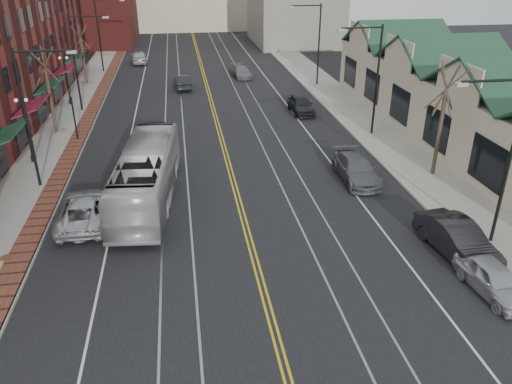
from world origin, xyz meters
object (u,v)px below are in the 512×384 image
object	(u,v)px
transit_bus	(147,175)
parked_car_c	(356,169)
parked_suv	(85,209)
parked_car_a	(493,279)
parked_car_b	(457,239)
parked_car_d	(301,104)

from	to	relation	value
transit_bus	parked_car_c	distance (m)	12.56
parked_car_c	parked_suv	bearing A→B (deg)	-168.39
parked_suv	parked_car_a	world-z (taller)	parked_suv
transit_bus	parked_car_b	bearing A→B (deg)	156.72
parked_car_c	transit_bus	bearing A→B (deg)	-175.12
parked_car_b	parked_car_d	size ratio (longest dim) A/B	1.10
parked_suv	parked_car_c	size ratio (longest dim) A/B	1.06
parked_car_c	parked_car_d	world-z (taller)	parked_car_d
parked_car_a	parked_car_d	xyz separation A→B (m)	(-1.80, 26.10, 0.09)
parked_car_b	parked_car_c	bearing A→B (deg)	94.67
parked_car_d	transit_bus	bearing A→B (deg)	-129.80
parked_car_c	parked_car_d	size ratio (longest dim) A/B	1.15
transit_bus	parked_car_a	xyz separation A→B (m)	(14.30, -10.80, -0.90)
parked_car_b	parked_car_c	xyz separation A→B (m)	(-1.80, 8.78, -0.07)
parked_suv	parked_car_d	bearing A→B (deg)	-132.65
parked_car_a	parked_suv	bearing A→B (deg)	148.52
parked_car_b	parked_suv	bearing A→B (deg)	154.68
parked_car_a	parked_car_d	world-z (taller)	parked_car_d
parked_suv	parked_car_b	size ratio (longest dim) A/B	1.10
parked_car_d	parked_car_a	bearing A→B (deg)	-86.59
parked_car_b	parked_car_c	size ratio (longest dim) A/B	0.96
parked_car_c	parked_car_d	distance (m)	14.39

